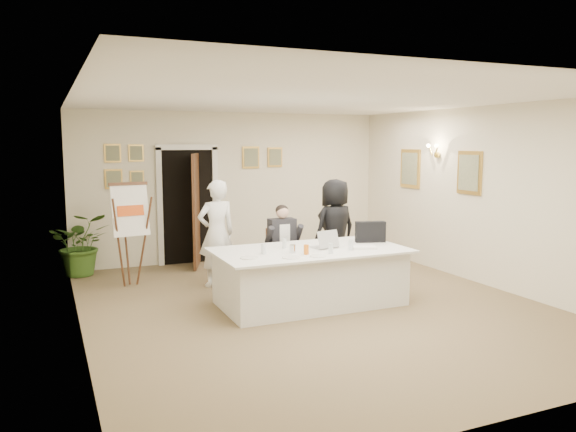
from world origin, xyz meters
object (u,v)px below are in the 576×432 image
(potted_palm, at_px, (81,244))
(seated_man, at_px, (283,246))
(flip_chart, at_px, (130,240))
(oj_glass, at_px, (306,250))
(laptop_bag, at_px, (370,232))
(steel_jug, at_px, (293,249))
(standing_man, at_px, (217,233))
(conference_table, at_px, (310,276))
(paper_stack, at_px, (364,247))
(laptop, at_px, (324,238))
(standing_woman, at_px, (335,229))

(potted_palm, bearing_deg, seated_man, -36.56)
(flip_chart, height_order, oj_glass, flip_chart)
(flip_chart, bearing_deg, seated_man, -24.03)
(laptop_bag, distance_m, steel_jug, 1.42)
(flip_chart, distance_m, standing_man, 1.34)
(standing_man, distance_m, potted_palm, 2.50)
(conference_table, height_order, flip_chart, flip_chart)
(seated_man, distance_m, paper_stack, 1.43)
(conference_table, distance_m, seated_man, 1.03)
(laptop, height_order, steel_jug, laptop)
(potted_palm, distance_m, laptop_bag, 4.86)
(standing_man, height_order, steel_jug, standing_man)
(oj_glass, bearing_deg, standing_man, 111.00)
(standing_man, height_order, laptop, standing_man)
(standing_woman, bearing_deg, potted_palm, -36.98)
(paper_stack, bearing_deg, oj_glass, -175.65)
(laptop, bearing_deg, conference_table, 177.47)
(standing_woman, relative_size, laptop, 4.56)
(standing_man, distance_m, laptop, 1.84)
(laptop, relative_size, laptop_bag, 0.82)
(seated_man, relative_size, laptop_bag, 2.97)
(seated_man, distance_m, standing_man, 1.05)
(standing_woman, height_order, laptop_bag, standing_woman)
(steel_jug, bearing_deg, laptop_bag, 12.11)
(conference_table, bearing_deg, flip_chart, 137.61)
(seated_man, xyz_separation_m, standing_woman, (1.03, 0.23, 0.17))
(flip_chart, bearing_deg, standing_man, -20.91)
(flip_chart, height_order, paper_stack, flip_chart)
(standing_man, height_order, potted_palm, standing_man)
(flip_chart, relative_size, oj_glass, 12.28)
(standing_woman, height_order, steel_jug, standing_woman)
(standing_woman, bearing_deg, seated_man, 1.57)
(steel_jug, bearing_deg, paper_stack, -5.01)
(flip_chart, xyz_separation_m, oj_glass, (1.94, -2.28, 0.10))
(flip_chart, bearing_deg, standing_woman, -12.89)
(conference_table, relative_size, steel_jug, 23.92)
(conference_table, bearing_deg, oj_glass, -123.83)
(laptop_bag, xyz_separation_m, steel_jug, (-1.39, -0.30, -0.10))
(laptop, bearing_deg, paper_stack, -42.09)
(paper_stack, relative_size, steel_jug, 2.95)
(oj_glass, height_order, steel_jug, oj_glass)
(conference_table, relative_size, flip_chart, 1.65)
(laptop_bag, height_order, steel_jug, laptop_bag)
(laptop_bag, relative_size, paper_stack, 1.35)
(laptop_bag, relative_size, oj_glass, 3.37)
(standing_man, distance_m, paper_stack, 2.36)
(seated_man, distance_m, steel_jug, 1.21)
(flip_chart, relative_size, standing_man, 0.96)
(conference_table, height_order, oj_glass, oj_glass)
(standing_woman, distance_m, laptop, 1.45)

